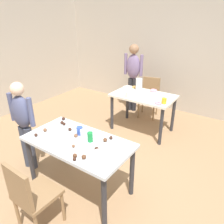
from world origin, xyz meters
The scene contains 37 objects.
ground_plane centered at (0.00, 0.00, 0.00)m, with size 6.40×6.40×0.00m, color #9E7A56.
wall_back centered at (0.00, 3.20, 1.30)m, with size 6.40×0.10×2.60m, color #BCB2A3.
dining_table_near centered at (-0.15, -0.12, 0.65)m, with size 1.33×0.71×0.75m.
dining_table_far centered at (-0.22, 1.78, 0.64)m, with size 1.16×0.72×0.75m.
chair_near_table centered at (-0.14, -0.85, 0.50)m, with size 0.41×0.41×0.87m.
chair_far_table centered at (-0.42, 2.50, 0.50)m, with size 0.47×0.47×0.87m.
person_girl_near centered at (-1.09, -0.21, 0.79)m, with size 0.45×0.23×1.35m.
person_adult_far centered at (-0.88, 2.54, 0.94)m, with size 0.46×0.24×1.56m.
mixing_bowl centered at (0.31, -0.27, 0.79)m, with size 0.20×0.20×0.08m, color white.
soda_can centered at (-0.01, -0.05, 0.81)m, with size 0.07×0.07×0.12m, color #198438.
fork_near centered at (-0.34, -0.27, 0.75)m, with size 0.17×0.02×0.01m, color silver.
cup_near_0 centered at (-0.23, 0.01, 0.80)m, with size 0.08×0.08×0.10m, color #3351B2.
cup_near_1 centered at (-0.14, -0.02, 0.80)m, with size 0.08×0.08×0.10m, color white.
cup_near_2 centered at (-0.44, -0.14, 0.80)m, with size 0.08×0.08×0.10m, color white.
cake_ball_0 centered at (-0.62, 0.07, 0.77)m, with size 0.05×0.05×0.05m, color #3D2319.
cake_ball_1 centered at (-0.57, 0.07, 0.77)m, with size 0.04×0.04×0.04m, color #3D2319.
cake_ball_2 centered at (-0.22, -0.07, 0.77)m, with size 0.05×0.05×0.05m, color brown.
cake_ball_3 centered at (0.17, 0.13, 0.77)m, with size 0.04×0.04×0.04m, color #3D2319.
cake_ball_4 centered at (-0.69, 0.17, 0.77)m, with size 0.05×0.05×0.05m, color #3D2319.
cake_ball_5 centered at (-0.65, -0.20, 0.77)m, with size 0.05×0.05×0.05m, color brown.
cake_ball_6 centered at (0.18, -0.16, 0.78)m, with size 0.05×0.05×0.05m, color #3D2319.
cake_ball_7 centered at (0.10, -0.43, 0.77)m, with size 0.04×0.04×0.04m, color #3D2319.
cake_ball_8 centered at (0.06, -0.39, 0.77)m, with size 0.05×0.05×0.05m, color brown.
cake_ball_9 centered at (0.14, 0.05, 0.78)m, with size 0.05×0.05×0.05m, color brown.
cake_ball_10 centered at (-0.40, 0.00, 0.77)m, with size 0.04×0.04×0.04m, color #3D2319.
cake_ball_11 centered at (0.16, -0.35, 0.78)m, with size 0.05×0.05×0.05m, color brown.
cake_ball_12 centered at (-0.64, -0.35, 0.77)m, with size 0.04×0.04×0.04m, color #3D2319.
cake_ball_13 centered at (-0.09, -0.26, 0.77)m, with size 0.04×0.04×0.04m, color brown.
pitcher_far centered at (-0.43, 1.99, 0.87)m, with size 0.13×0.13×0.24m, color white.
cup_far_0 centered at (0.26, 1.59, 0.80)m, with size 0.08×0.08×0.10m, color yellow.
cup_far_1 centered at (-0.40, 1.50, 0.80)m, with size 0.08×0.08×0.10m, color white.
donut_far_0 centered at (-0.15, 2.08, 0.77)m, with size 0.13×0.13×0.04m, color pink.
donut_far_1 centered at (0.09, 1.71, 0.76)m, with size 0.10×0.10×0.03m, color white.
donut_far_2 centered at (-0.56, 2.06, 0.77)m, with size 0.11×0.11×0.03m, color gold.
donut_far_3 centered at (-0.43, 1.74, 0.77)m, with size 0.12×0.12×0.04m, color white.
donut_far_4 centered at (-0.73, 1.95, 0.77)m, with size 0.11×0.11×0.03m, color white.
donut_far_5 centered at (0.19, 1.52, 0.77)m, with size 0.12×0.12×0.04m, color pink.
Camera 1 is at (1.46, -1.73, 2.16)m, focal length 34.63 mm.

